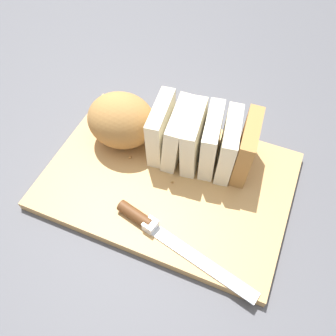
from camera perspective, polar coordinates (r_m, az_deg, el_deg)
ground_plane at (r=0.69m, az=0.00°, el=-2.37°), size 3.00×3.00×0.00m
cutting_board at (r=0.68m, az=0.00°, el=-1.95°), size 0.46×0.33×0.02m
bread_loaf at (r=0.67m, az=-0.50°, el=6.02°), size 0.33×0.13×0.11m
bread_knife at (r=0.61m, az=-2.24°, el=-9.47°), size 0.26×0.09×0.02m
crumb_near_knife at (r=0.66m, az=0.68°, el=-2.22°), size 0.00×0.00×0.00m
crumb_near_loaf at (r=0.70m, az=-6.06°, el=1.72°), size 0.01×0.01×0.01m
crumb_stray_left at (r=0.69m, az=-0.43°, el=0.73°), size 0.00×0.00×0.00m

